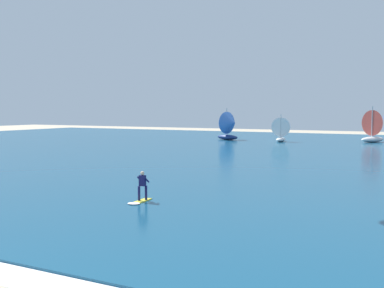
{
  "coord_description": "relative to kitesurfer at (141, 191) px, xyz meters",
  "views": [
    {
      "loc": [
        11.82,
        -6.61,
        5.22
      ],
      "look_at": [
        -0.88,
        17.3,
        3.23
      ],
      "focal_mm": 44.67,
      "sensor_mm": 36.0,
      "label": 1
    }
  ],
  "objects": [
    {
      "name": "sailboat_anchored_offshore",
      "position": [
        -16.71,
        51.06,
        1.8
      ],
      "size": [
        4.67,
        4.16,
        5.25
      ],
      "color": "navy",
      "rests_on": "ocean"
    },
    {
      "name": "kitesurfer",
      "position": [
        0.0,
        0.0,
        0.0
      ],
      "size": [
        0.74,
        1.99,
        1.67
      ],
      "color": "yellow",
      "rests_on": "ocean"
    },
    {
      "name": "ocean",
      "position": [
        2.93,
        34.29,
        -0.65
      ],
      "size": [
        160.0,
        90.0,
        0.1
      ],
      "primitive_type": "cube",
      "color": "navy",
      "rests_on": "ground"
    },
    {
      "name": "shoreline_foam",
      "position": [
        3.42,
        -11.0,
        -0.7
      ],
      "size": [
        82.71,
        2.44,
        0.01
      ],
      "primitive_type": "cube",
      "color": "white",
      "rests_on": "ground"
    },
    {
      "name": "sailboat_center_horizon",
      "position": [
        5.31,
        56.59,
        1.95
      ],
      "size": [
        4.57,
        5.01,
        5.57
      ],
      "color": "white",
      "rests_on": "ocean"
    },
    {
      "name": "sailboat_far_left",
      "position": [
        -7.96,
        51.21,
        1.34
      ],
      "size": [
        3.08,
        3.64,
        4.25
      ],
      "color": "white",
      "rests_on": "ocean"
    }
  ]
}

